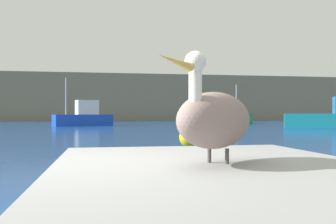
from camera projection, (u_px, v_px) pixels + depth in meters
hillside_backdrop at (101, 98)px, 64.60m from camera, size 140.00×12.21×7.65m
pier_dock at (216, 216)px, 2.79m from camera, size 2.42×3.11×0.78m
pelican at (215, 119)px, 2.78m from camera, size 1.01×1.08×0.80m
fishing_boat_blue at (84, 117)px, 35.91m from camera, size 5.79×3.45×4.58m
fishing_boat_green at (218, 116)px, 41.70m from camera, size 7.52×2.19×4.46m
fishing_boat_teal at (336, 117)px, 30.15m from camera, size 7.73×5.25×4.91m
mooring_buoy at (190, 137)px, 12.65m from camera, size 0.73×0.73×0.73m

